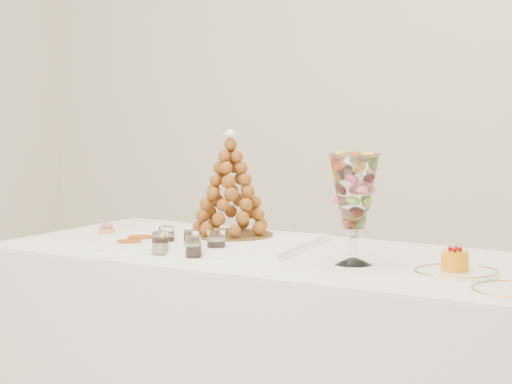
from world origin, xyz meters
The scene contains 14 objects.
buffet_table centered at (0.12, 0.32, 0.38)m, with size 2.04×0.87×0.77m.
lace_tray centered at (-0.25, 0.35, 0.78)m, with size 0.61×0.46×0.02m, color white.
macaron_vase centered at (0.30, 0.25, 0.98)m, with size 0.15×0.15×0.32m.
cake_plate centered at (0.63, 0.24, 0.77)m, with size 0.24×0.24×0.01m, color white.
pink_tart centered at (-0.70, 0.39, 0.78)m, with size 0.06×0.06×0.04m.
verrine_a centered at (-0.34, 0.23, 0.80)m, with size 0.05×0.05×0.07m, color white.
verrine_b centered at (-0.23, 0.20, 0.80)m, with size 0.05×0.05×0.07m, color white.
verrine_c centered at (-0.14, 0.21, 0.80)m, with size 0.06×0.06×0.08m, color white.
verrine_d centered at (-0.28, 0.11, 0.80)m, with size 0.05×0.05×0.07m, color white.
verrine_e centered at (-0.17, 0.12, 0.80)m, with size 0.05×0.05×0.06m, color white.
ramekin_back centered at (-0.43, 0.20, 0.78)m, with size 0.09×0.09×0.03m, color white.
ramekin_front centered at (-0.41, 0.12, 0.78)m, with size 0.09×0.09×0.03m, color white.
croquembouche centered at (-0.24, 0.44, 0.96)m, with size 0.30×0.30×0.35m.
mousse_cake centered at (0.62, 0.24, 0.81)m, with size 0.08×0.08×0.07m.
Camera 1 is at (1.84, -2.89, 1.36)m, focal length 85.00 mm.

